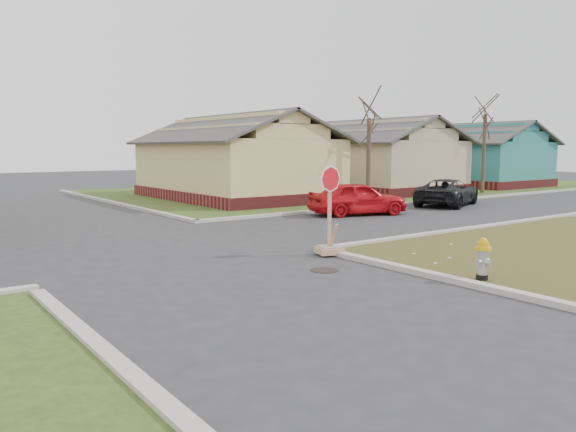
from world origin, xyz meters
TOP-DOWN VIEW (x-y plane):
  - ground at (0.00, 0.00)m, footprint 120.00×120.00m
  - verge_far_right at (22.00, 18.00)m, footprint 37.00×19.00m
  - curbs at (0.00, 5.00)m, footprint 80.00×40.00m
  - manhole at (2.20, -0.50)m, footprint 0.64×0.64m
  - side_house_yellow at (10.00, 16.50)m, footprint 7.60×11.60m
  - side_house_tan at (20.00, 16.50)m, footprint 7.60×11.60m
  - side_house_teal at (30.00, 16.50)m, footprint 7.60×11.60m
  - tree_mid_right at (14.00, 10.20)m, footprint 0.22×0.22m
  - tree_far_right at (24.00, 10.50)m, footprint 0.22×0.22m
  - fire_hydrant at (4.13, -3.29)m, footprint 0.33×0.33m
  - stop_sign at (3.47, 0.83)m, footprint 0.65×0.63m
  - red_sedan at (10.22, 6.95)m, footprint 4.41×2.81m
  - dark_pickup at (16.45, 7.23)m, footprint 5.09×3.72m

SIDE VIEW (x-z plane):
  - ground at x=0.00m, z-range 0.00..0.00m
  - curbs at x=0.00m, z-range -0.06..0.06m
  - manhole at x=2.20m, z-range 0.00..0.01m
  - verge_far_right at x=22.00m, z-range 0.00..0.05m
  - fire_hydrant at x=4.13m, z-range 0.09..0.98m
  - stop_sign at x=3.47m, z-range -0.60..1.69m
  - dark_pickup at x=16.45m, z-range 0.00..1.29m
  - red_sedan at x=10.22m, z-range 0.00..1.40m
  - tree_mid_right at x=14.00m, z-range 0.05..4.25m
  - side_house_yellow at x=10.00m, z-range -0.16..4.54m
  - side_house_tan at x=20.00m, z-range -0.16..4.54m
  - side_house_teal at x=30.00m, z-range -0.16..4.54m
  - tree_far_right at x=24.00m, z-range 0.05..4.81m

